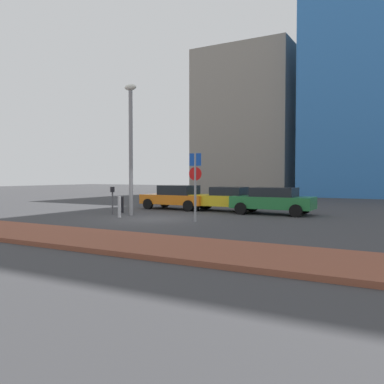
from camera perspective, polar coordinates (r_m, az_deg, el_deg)
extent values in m
plane|color=#38383A|center=(19.16, -5.76, -3.81)|extent=(120.00, 120.00, 0.00)
cube|color=brown|center=(14.51, -20.12, -5.63)|extent=(40.00, 3.05, 0.14)
cube|color=orange|center=(24.58, -2.30, -1.04)|extent=(4.26, 1.89, 0.57)
cube|color=black|center=(24.44, -1.89, 0.29)|extent=(2.14, 1.70, 0.57)
cylinder|color=black|center=(24.67, -6.24, -1.70)|extent=(0.64, 0.23, 0.64)
cylinder|color=black|center=(26.14, -3.89, -1.47)|extent=(0.64, 0.23, 0.64)
cylinder|color=black|center=(23.08, -0.50, -1.97)|extent=(0.64, 0.23, 0.64)
cylinder|color=black|center=(24.64, 1.64, -1.70)|extent=(0.64, 0.23, 0.64)
cube|color=gold|center=(23.26, 4.48, -1.19)|extent=(4.37, 1.73, 0.61)
cube|color=black|center=(23.09, 5.30, 0.13)|extent=(1.86, 1.57, 0.48)
cylinder|color=black|center=(23.18, 0.27, -1.95)|extent=(0.64, 0.23, 0.64)
cylinder|color=black|center=(24.68, 2.15, -1.69)|extent=(0.64, 0.23, 0.64)
cylinder|color=black|center=(21.93, 7.11, -2.21)|extent=(0.64, 0.23, 0.64)
cylinder|color=black|center=(23.51, 8.63, -1.91)|extent=(0.64, 0.23, 0.64)
cube|color=#237238|center=(21.65, 11.35, -1.46)|extent=(4.28, 1.81, 0.63)
cube|color=black|center=(21.60, 11.55, 0.00)|extent=(2.28, 1.64, 0.47)
cylinder|color=black|center=(21.33, 6.93, -2.33)|extent=(0.64, 0.23, 0.64)
cylinder|color=black|center=(22.96, 8.53, -2.01)|extent=(0.64, 0.23, 0.64)
cylinder|color=black|center=(20.45, 14.50, -2.59)|extent=(0.64, 0.23, 0.64)
cylinder|color=black|center=(22.15, 15.59, -2.23)|extent=(0.64, 0.23, 0.64)
cylinder|color=gray|center=(17.80, 0.46, 0.67)|extent=(0.10, 0.10, 3.06)
cube|color=#1447B7|center=(17.80, 0.47, 4.62)|extent=(0.55, 0.08, 0.55)
cylinder|color=red|center=(17.79, 0.47, 2.60)|extent=(0.60, 0.08, 0.60)
cylinder|color=#4C4C51|center=(21.72, -11.20, -1.57)|extent=(0.08, 0.08, 1.18)
cube|color=black|center=(21.69, -11.22, 0.35)|extent=(0.18, 0.14, 0.28)
cylinder|color=gray|center=(20.97, -8.66, 5.46)|extent=(0.20, 0.20, 6.41)
ellipsoid|color=silver|center=(21.42, -8.72, 14.46)|extent=(0.70, 0.36, 0.30)
cylinder|color=#B7B7BC|center=(20.01, -10.25, -2.07)|extent=(0.16, 0.16, 1.05)
cylinder|color=black|center=(22.46, -9.88, -1.78)|extent=(0.17, 0.17, 0.90)
cube|color=gray|center=(49.08, 8.49, 9.48)|extent=(11.11, 10.74, 16.39)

